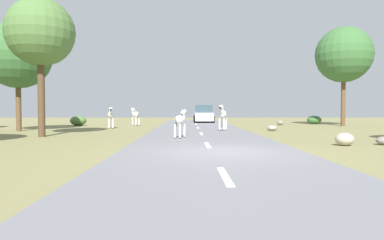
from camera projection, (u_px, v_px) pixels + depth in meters
name	position (u px, v px, depth m)	size (l,w,h in m)	color
ground_plane	(224.00, 153.00, 11.01)	(90.00, 90.00, 0.00)	olive
road	(211.00, 152.00, 11.01)	(6.00, 64.00, 0.05)	slate
lane_markings	(214.00, 156.00, 10.01)	(0.16, 56.00, 0.01)	silver
zebra_0	(223.00, 115.00, 21.72)	(0.74, 1.73, 1.66)	silver
zebra_1	(111.00, 116.00, 24.96)	(0.67, 1.65, 1.57)	silver
zebra_2	(180.00, 120.00, 16.24)	(0.71, 1.41, 1.38)	silver
zebra_3	(135.00, 115.00, 28.88)	(1.06, 1.49, 1.55)	silver
car_0	(204.00, 114.00, 35.02)	(2.03, 4.34, 1.74)	silver
tree_1	(40.00, 33.00, 17.32)	(3.40, 3.40, 6.99)	#4C3823
tree_2	(18.00, 55.00, 21.75)	(4.19, 4.19, 6.91)	brown
tree_5	(344.00, 55.00, 28.19)	(4.54, 4.54, 8.13)	brown
bush_0	(78.00, 121.00, 29.22)	(1.37, 1.23, 0.82)	#4C7038
bush_1	(314.00, 120.00, 32.04)	(1.30, 1.17, 0.78)	#386633
rock_0	(345.00, 139.00, 13.26)	(0.70, 0.68, 0.50)	#A89E8C
rock_1	(272.00, 128.00, 22.19)	(0.64, 0.59, 0.36)	gray
rock_3	(280.00, 123.00, 29.99)	(0.56, 0.51, 0.42)	gray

